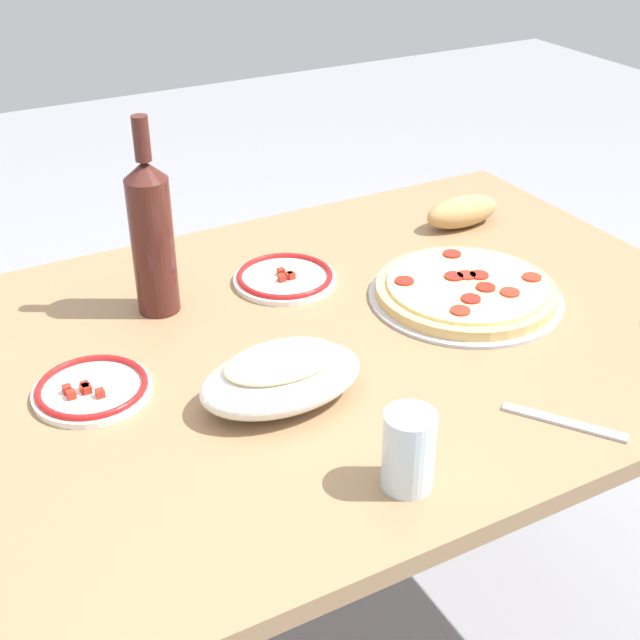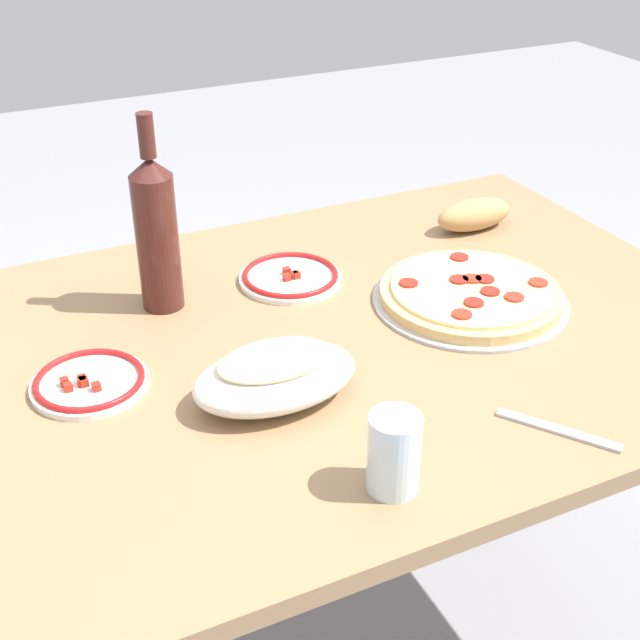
{
  "view_description": "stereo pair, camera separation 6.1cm",
  "coord_description": "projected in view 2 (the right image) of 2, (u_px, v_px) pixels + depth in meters",
  "views": [
    {
      "loc": [
        -0.56,
        -1.03,
        1.46
      ],
      "look_at": [
        0.0,
        0.0,
        0.77
      ],
      "focal_mm": 48.47,
      "sensor_mm": 36.0,
      "label": 1
    },
    {
      "loc": [
        -0.51,
        -1.06,
        1.46
      ],
      "look_at": [
        0.0,
        0.0,
        0.77
      ],
      "focal_mm": 48.47,
      "sensor_mm": 36.0,
      "label": 2
    }
  ],
  "objects": [
    {
      "name": "fork_left",
      "position": [
        558.0,
        430.0,
        1.16
      ],
      "size": [
        0.11,
        0.15,
        0.0
      ],
      "primitive_type": "cube",
      "rotation": [
        0.0,
        0.0,
        2.19
      ],
      "color": "#B7B7BC",
      "rests_on": "dining_table"
    },
    {
      "name": "side_plate_far",
      "position": [
        89.0,
        382.0,
        1.25
      ],
      "size": [
        0.17,
        0.17,
        0.02
      ],
      "color": "white",
      "rests_on": "dining_table"
    },
    {
      "name": "dining_table",
      "position": [
        320.0,
        394.0,
        1.43
      ],
      "size": [
        1.38,
        0.93,
        0.74
      ],
      "color": "#93704C",
      "rests_on": "ground"
    },
    {
      "name": "bread_loaf",
      "position": [
        474.0,
        215.0,
        1.71
      ],
      "size": [
        0.16,
        0.07,
        0.06
      ],
      "primitive_type": "ellipsoid",
      "color": "tan",
      "rests_on": "dining_table"
    },
    {
      "name": "baked_pasta_dish",
      "position": [
        275.0,
        374.0,
        1.21
      ],
      "size": [
        0.24,
        0.15,
        0.08
      ],
      "color": "white",
      "rests_on": "dining_table"
    },
    {
      "name": "water_glass",
      "position": [
        394.0,
        453.0,
        1.04
      ],
      "size": [
        0.07,
        0.07,
        0.11
      ],
      "primitive_type": "cylinder",
      "color": "silver",
      "rests_on": "dining_table"
    },
    {
      "name": "wine_bottle",
      "position": [
        156.0,
        231.0,
        1.39
      ],
      "size": [
        0.07,
        0.07,
        0.33
      ],
      "color": "#471E19",
      "rests_on": "dining_table"
    },
    {
      "name": "pepperoni_pizza",
      "position": [
        470.0,
        295.0,
        1.46
      ],
      "size": [
        0.33,
        0.33,
        0.03
      ],
      "color": "#B7B7BC",
      "rests_on": "dining_table"
    },
    {
      "name": "side_plate_near",
      "position": [
        290.0,
        277.0,
        1.53
      ],
      "size": [
        0.18,
        0.18,
        0.02
      ],
      "color": "white",
      "rests_on": "dining_table"
    }
  ]
}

